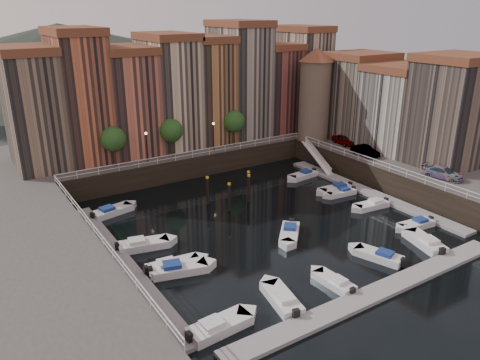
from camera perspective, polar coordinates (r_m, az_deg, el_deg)
ground at (r=52.23m, az=2.42°, el=-4.89°), size 200.00×200.00×0.00m
quay_far at (r=73.12m, az=-9.33°, el=3.56°), size 80.00×20.00×3.00m
quay_right at (r=69.48m, az=22.74°, el=1.32°), size 20.00×36.00×3.00m
dock_left at (r=44.96m, az=-14.25°, el=-9.74°), size 2.00×28.00×0.35m
dock_right at (r=61.58m, az=15.43°, el=-1.44°), size 2.00×28.00×0.35m
dock_near at (r=41.20m, az=16.45°, el=-12.97°), size 30.00×2.00×0.35m
mountains at (r=152.07m, az=-22.12°, el=13.45°), size 145.00×100.00×18.00m
far_terrace at (r=70.14m, az=-6.41°, el=10.93°), size 48.70×10.30×17.50m
right_terrace at (r=69.66m, az=19.04°, el=8.73°), size 9.30×24.30×14.00m
corner_tower at (r=72.12m, az=9.10°, el=10.45°), size 5.20×5.20×13.80m
promenade_trees at (r=64.37m, az=-7.85°, el=6.05°), size 21.20×3.20×5.20m
street_lamps at (r=63.80m, az=-7.17°, el=5.31°), size 10.36×0.36×4.18m
railings at (r=54.54m, az=-0.46°, el=0.55°), size 36.08×34.04×0.52m
gangway at (r=68.89m, az=9.37°, el=2.88°), size 2.78×8.32×3.73m
mooring_pilings at (r=55.92m, az=-0.77°, el=-1.28°), size 5.56×3.56×3.78m
boat_left_0 at (r=35.64m, az=-2.68°, el=-17.43°), size 5.29×2.22×1.20m
boat_left_1 at (r=42.58m, az=-7.56°, el=-10.69°), size 5.35×3.10×1.20m
boat_left_2 at (r=43.08m, az=-8.23°, el=-10.34°), size 5.27×2.38×1.19m
boat_left_3 at (r=47.16m, az=-11.82°, el=-7.72°), size 5.30×2.87×1.19m
boat_left_4 at (r=55.39m, az=-15.42°, el=-3.69°), size 5.10×2.80×1.14m
boat_right_0 at (r=53.86m, az=20.74°, el=-5.07°), size 4.51×2.04×1.02m
boat_right_1 at (r=57.29m, az=15.80°, el=-2.95°), size 4.65×2.08×1.05m
boat_right_2 at (r=60.25m, az=12.22°, el=-1.49°), size 4.33×1.93×0.98m
boat_right_3 at (r=61.19m, az=11.68°, el=-1.06°), size 4.82×2.09×1.09m
boat_right_4 at (r=65.47m, az=7.73°, el=0.60°), size 4.73×2.20×1.07m
boat_near_0 at (r=38.54m, az=5.16°, el=-14.27°), size 2.69×5.12×1.15m
boat_near_1 at (r=41.35m, az=11.45°, el=-12.10°), size 1.75×4.26×0.97m
boat_near_2 at (r=46.20m, az=16.64°, el=-8.85°), size 3.08×4.81×1.08m
boat_near_3 at (r=50.12m, az=21.66°, el=-7.05°), size 3.07×5.26×1.18m
car_a at (r=71.19m, az=12.49°, el=4.72°), size 2.14×4.25×1.39m
car_b at (r=66.35m, az=15.01°, el=3.38°), size 1.48×4.24×1.40m
car_c at (r=60.52m, az=23.50°, el=0.73°), size 3.01×5.08×1.38m
boat_extra_692 at (r=48.71m, az=6.06°, el=-6.44°), size 4.48×4.62×1.14m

